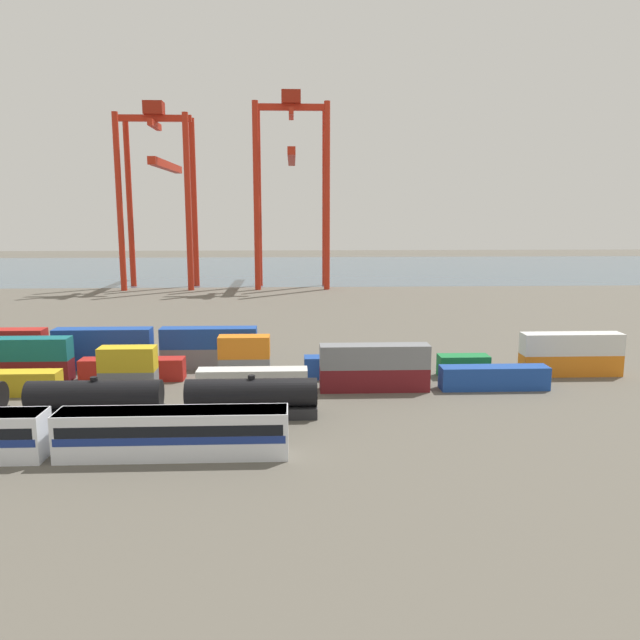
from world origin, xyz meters
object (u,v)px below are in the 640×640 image
object	(u,v)px
shipping_container_6	(374,379)
shipping_container_10	(19,370)
gantry_crane_central	(292,173)
passenger_train	(51,433)
gantry_crane_west	(159,179)
shipping_container_8	(494,378)
freight_tank_row	(95,400)

from	to	relation	value
shipping_container_6	shipping_container_10	size ratio (longest dim) A/B	1.00
shipping_container_10	gantry_crane_central	world-z (taller)	gantry_crane_central
passenger_train	gantry_crane_west	world-z (taller)	gantry_crane_west
shipping_container_8	gantry_crane_central	world-z (taller)	gantry_crane_central
passenger_train	shipping_container_6	world-z (taller)	passenger_train
shipping_container_8	gantry_crane_central	bearing A→B (deg)	102.91
passenger_train	shipping_container_6	bearing A→B (deg)	32.50
passenger_train	freight_tank_row	distance (m)	9.52
shipping_container_10	shipping_container_8	bearing A→B (deg)	-5.79
shipping_container_10	gantry_crane_west	xyz separation A→B (m)	(-2.28, 93.38, 26.69)
passenger_train	freight_tank_row	world-z (taller)	freight_tank_row
shipping_container_6	shipping_container_10	bearing A→B (deg)	172.33
shipping_container_6	shipping_container_8	bearing A→B (deg)	0.00
freight_tank_row	gantry_crane_central	size ratio (longest dim) A/B	0.86
passenger_train	shipping_container_8	xyz separation A→B (m)	(41.92, 18.11, -0.84)
freight_tank_row	shipping_container_8	xyz separation A→B (m)	(41.38, 8.60, -0.65)
passenger_train	freight_tank_row	size ratio (longest dim) A/B	0.90
shipping_container_6	gantry_crane_central	size ratio (longest dim) A/B	0.24
gantry_crane_west	shipping_container_8	bearing A→B (deg)	-60.10
passenger_train	shipping_container_6	distance (m)	33.72
shipping_container_6	shipping_container_8	xyz separation A→B (m)	(13.49, 0.00, 0.00)
shipping_container_10	gantry_crane_central	distance (m)	102.73
shipping_container_10	shipping_container_6	bearing A→B (deg)	-7.67
gantry_crane_west	gantry_crane_central	world-z (taller)	gantry_crane_central
shipping_container_8	shipping_container_10	distance (m)	54.88
freight_tank_row	passenger_train	bearing A→B (deg)	-93.21
freight_tank_row	shipping_container_6	size ratio (longest dim) A/B	3.50
shipping_container_6	gantry_crane_central	distance (m)	103.36
passenger_train	shipping_container_8	bearing A→B (deg)	23.37
freight_tank_row	shipping_container_10	bearing A→B (deg)	133.07
gantry_crane_west	shipping_container_6	bearing A→B (deg)	-66.32
shipping_container_10	freight_tank_row	bearing A→B (deg)	-46.93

